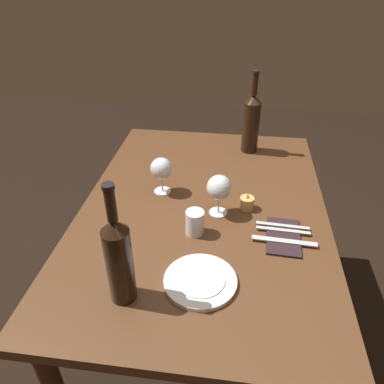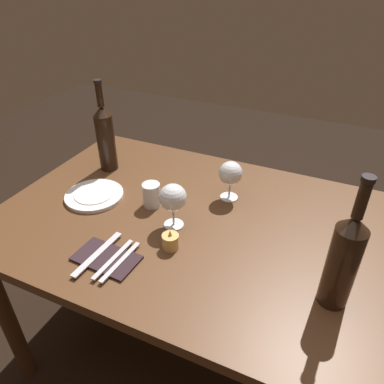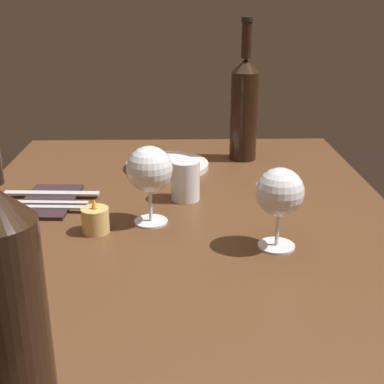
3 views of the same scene
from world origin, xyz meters
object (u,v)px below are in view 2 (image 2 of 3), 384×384
wine_bottle (343,259)px  wine_bottle_second (105,137)px  fork_outer (120,262)px  folded_napkin (106,258)px  table_knife (98,254)px  wine_glass_right (231,174)px  water_tumbler (152,196)px  fork_inner (113,259)px  wine_glass_left (173,198)px  votive_candle (170,242)px  dinner_plate (94,195)px

wine_bottle → wine_bottle_second: bearing=-19.9°
wine_bottle → fork_outer: bearing=11.7°
folded_napkin → table_knife: (0.03, 0.00, 0.01)m
wine_glass_right → water_tumbler: (0.23, 0.16, -0.06)m
folded_napkin → fork_inner: 0.03m
wine_glass_right → fork_outer: bearing=69.5°
wine_bottle_second → folded_napkin: 0.57m
wine_bottle → fork_outer: (0.57, 0.12, -0.13)m
wine_glass_left → wine_glass_right: wine_glass_left is taller
water_tumbler → fork_outer: size_ratio=0.48×
votive_candle → fork_outer: bearing=51.5°
wine_glass_left → water_tumbler: wine_glass_left is taller
wine_glass_right → table_knife: wine_glass_right is taller
wine_bottle_second → fork_outer: (-0.36, 0.46, -0.13)m
folded_napkin → fork_outer: 0.05m
folded_napkin → fork_outer: fork_outer is taller
water_tumbler → folded_napkin: water_tumbler is taller
wine_glass_right → wine_bottle: 0.52m
water_tumbler → votive_candle: (-0.16, 0.17, -0.02)m
wine_bottle → wine_glass_right: bearing=-40.0°
wine_glass_left → table_knife: (0.14, 0.23, -0.10)m
wine_bottle → table_knife: (0.65, 0.12, -0.13)m
wine_glass_right → wine_bottle: (-0.40, 0.34, 0.04)m
dinner_plate → fork_outer: bearing=138.4°
fork_outer → votive_candle: bearing=-128.5°
wine_glass_left → table_knife: wine_glass_left is taller
votive_candle → fork_outer: (0.10, 0.12, -0.01)m
dinner_plate → folded_napkin: (-0.23, 0.25, -0.00)m
dinner_plate → wine_bottle_second: bearing=-69.6°
wine_bottle → fork_inner: size_ratio=2.07×
wine_bottle → votive_candle: wine_bottle is taller
wine_glass_left → votive_candle: bearing=111.9°
votive_candle → table_knife: size_ratio=0.32×
votive_candle → fork_inner: size_ratio=0.37×
table_knife → water_tumbler: bearing=-93.1°
wine_glass_right → wine_glass_left: bearing=63.9°
water_tumbler → wine_glass_right: bearing=-145.8°
wine_glass_right → folded_napkin: bearing=64.2°
wine_glass_left → wine_bottle: (-0.51, 0.11, 0.04)m
table_knife → wine_glass_left: bearing=-121.4°
wine_bottle → fork_inner: 0.62m
table_knife → wine_bottle_second: bearing=-58.5°
votive_candle → folded_napkin: size_ratio=0.34×
wine_bottle_second → dinner_plate: (-0.08, 0.20, -0.13)m
votive_candle → dinner_plate: bearing=-18.5°
water_tumbler → dinner_plate: 0.23m
folded_napkin → fork_inner: fork_inner is taller
fork_outer → table_knife: same height
wine_glass_right → votive_candle: size_ratio=2.20×
votive_candle → dinner_plate: votive_candle is taller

